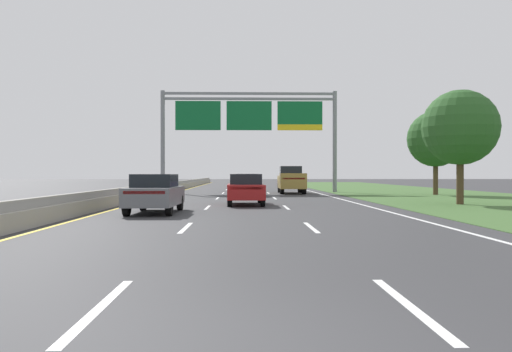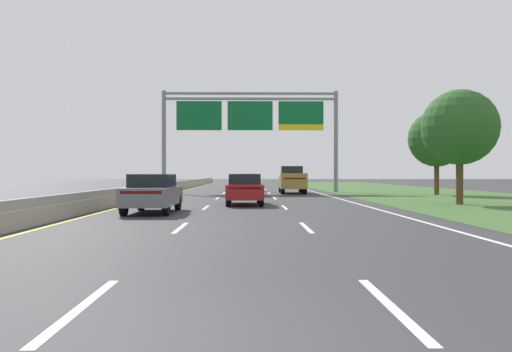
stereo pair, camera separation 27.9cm
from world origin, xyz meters
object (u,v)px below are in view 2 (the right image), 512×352
at_px(car_grey_left_lane_sedan, 153,193).
at_px(roadside_tree_near, 460,128).
at_px(overhead_sign_gantry, 250,120).
at_px(car_navy_centre_lane_sedan, 248,184).
at_px(pickup_truck_gold, 292,180).
at_px(car_red_centre_lane_sedan, 244,189).
at_px(roadside_tree_mid, 437,139).
at_px(car_black_centre_lane_sedan, 248,182).

bearing_deg(car_grey_left_lane_sedan, roadside_tree_near, -69.78).
xyz_separation_m(overhead_sign_gantry, car_navy_centre_lane_sedan, (-0.19, -6.84, -5.34)).
xyz_separation_m(pickup_truck_gold, car_red_centre_lane_sedan, (-3.74, -15.23, -0.26)).
distance_m(overhead_sign_gantry, roadside_tree_mid, 15.16).
xyz_separation_m(car_red_centre_lane_sedan, car_navy_centre_lane_sedan, (0.16, 10.72, 0.00)).
bearing_deg(car_red_centre_lane_sedan, roadside_tree_mid, -51.36).
relative_size(car_grey_left_lane_sedan, car_red_centre_lane_sedan, 1.00).
distance_m(car_red_centre_lane_sedan, roadside_tree_mid, 18.73).
bearing_deg(pickup_truck_gold, roadside_tree_mid, -107.38).
bearing_deg(overhead_sign_gantry, car_navy_centre_lane_sedan, -91.58).
distance_m(car_grey_left_lane_sedan, car_black_centre_lane_sedan, 26.35).
xyz_separation_m(pickup_truck_gold, car_navy_centre_lane_sedan, (-3.58, -4.51, -0.26)).
relative_size(car_black_centre_lane_sedan, car_navy_centre_lane_sedan, 0.99).
xyz_separation_m(car_navy_centre_lane_sedan, roadside_tree_near, (10.84, -10.86, 3.13)).
height_order(car_grey_left_lane_sedan, car_black_centre_lane_sedan, same).
xyz_separation_m(car_grey_left_lane_sedan, car_black_centre_lane_sedan, (3.84, 26.07, 0.00)).
bearing_deg(car_black_centre_lane_sedan, overhead_sign_gantry, -176.28).
bearing_deg(roadside_tree_mid, car_navy_centre_lane_sedan, -175.86).
distance_m(car_black_centre_lane_sedan, roadside_tree_near, 23.71).
height_order(car_grey_left_lane_sedan, car_red_centre_lane_sedan, same).
bearing_deg(car_red_centre_lane_sedan, roadside_tree_near, -91.67).
distance_m(car_grey_left_lane_sedan, car_navy_centre_lane_sedan, 16.53).
height_order(overhead_sign_gantry, roadside_tree_mid, overhead_sign_gantry).
bearing_deg(car_black_centre_lane_sedan, car_navy_centre_lane_sedan, -179.81).
bearing_deg(car_red_centre_lane_sedan, car_navy_centre_lane_sedan, -1.80).
height_order(car_grey_left_lane_sedan, car_navy_centre_lane_sedan, same).
xyz_separation_m(car_grey_left_lane_sedan, car_red_centre_lane_sedan, (3.68, 5.36, 0.00)).
distance_m(overhead_sign_gantry, car_navy_centre_lane_sedan, 8.68).
height_order(car_red_centre_lane_sedan, car_navy_centre_lane_sedan, same).
bearing_deg(pickup_truck_gold, roadside_tree_near, -153.63).
xyz_separation_m(overhead_sign_gantry, roadside_tree_near, (10.65, -17.71, -2.21)).
xyz_separation_m(overhead_sign_gantry, roadside_tree_mid, (13.85, -5.83, -1.99)).
bearing_deg(pickup_truck_gold, car_black_centre_lane_sedan, 34.30).
xyz_separation_m(overhead_sign_gantry, car_red_centre_lane_sedan, (-0.35, -17.56, -5.34)).
relative_size(car_black_centre_lane_sedan, roadside_tree_near, 0.75).
height_order(pickup_truck_gold, roadside_tree_near, roadside_tree_near).
distance_m(overhead_sign_gantry, pickup_truck_gold, 6.54).
relative_size(roadside_tree_near, roadside_tree_mid, 0.94).
distance_m(pickup_truck_gold, car_red_centre_lane_sedan, 15.69).
bearing_deg(roadside_tree_near, car_navy_centre_lane_sedan, 134.93).
relative_size(car_grey_left_lane_sedan, car_black_centre_lane_sedan, 1.00).
xyz_separation_m(roadside_tree_near, roadside_tree_mid, (3.20, 11.88, 0.23)).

